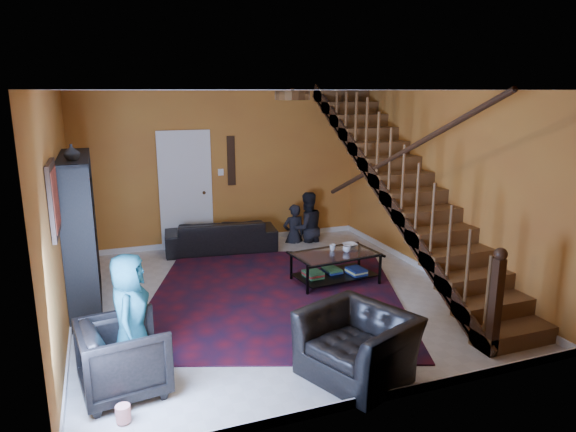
% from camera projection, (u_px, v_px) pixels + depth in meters
% --- Properties ---
extents(floor, '(5.50, 5.50, 0.00)m').
position_uv_depth(floor, '(272.00, 296.00, 7.18)').
color(floor, beige).
rests_on(floor, ground).
extents(room, '(5.50, 5.50, 5.50)m').
position_uv_depth(room, '(163.00, 273.00, 7.93)').
color(room, '#B97729').
rests_on(room, ground).
extents(staircase, '(0.95, 5.02, 3.18)m').
position_uv_depth(staircase, '(407.00, 188.00, 7.56)').
color(staircase, brown).
rests_on(staircase, floor).
extents(bookshelf, '(0.35, 1.80, 2.00)m').
position_uv_depth(bookshelf, '(82.00, 235.00, 6.68)').
color(bookshelf, black).
rests_on(bookshelf, floor).
extents(door, '(0.82, 0.05, 2.05)m').
position_uv_depth(door, '(186.00, 192.00, 9.18)').
color(door, silver).
rests_on(door, floor).
extents(framed_picture, '(0.04, 0.74, 0.74)m').
position_uv_depth(framed_picture, '(53.00, 199.00, 5.08)').
color(framed_picture, maroon).
rests_on(framed_picture, room).
extents(wall_hanging, '(0.14, 0.03, 0.90)m').
position_uv_depth(wall_hanging, '(231.00, 161.00, 9.35)').
color(wall_hanging, black).
rests_on(wall_hanging, room).
extents(ceiling_fixture, '(0.40, 0.40, 0.10)m').
position_uv_depth(ceiling_fixture, '(292.00, 95.00, 5.80)').
color(ceiling_fixture, '#3F2814').
rests_on(ceiling_fixture, room).
extents(rug, '(4.50, 4.80, 0.02)m').
position_uv_depth(rug, '(275.00, 294.00, 7.21)').
color(rug, '#440C16').
rests_on(rug, floor).
extents(sofa, '(2.03, 1.01, 0.57)m').
position_uv_depth(sofa, '(221.00, 235.00, 9.15)').
color(sofa, black).
rests_on(sofa, floor).
extents(armchair_left, '(0.88, 0.86, 0.71)m').
position_uv_depth(armchair_left, '(124.00, 357.00, 4.82)').
color(armchair_left, black).
rests_on(armchair_left, floor).
extents(armchair_right, '(1.22, 1.29, 0.66)m').
position_uv_depth(armchair_right, '(358.00, 345.00, 5.10)').
color(armchair_right, black).
rests_on(armchair_right, floor).
extents(person_adult_a, '(0.44, 0.29, 1.18)m').
position_uv_depth(person_adult_a, '(294.00, 235.00, 9.70)').
color(person_adult_a, black).
rests_on(person_adult_a, sofa).
extents(person_adult_b, '(0.72, 0.58, 1.39)m').
position_uv_depth(person_adult_b, '(307.00, 228.00, 9.77)').
color(person_adult_b, black).
rests_on(person_adult_b, sofa).
extents(person_child, '(0.54, 0.70, 1.26)m').
position_uv_depth(person_child, '(130.00, 314.00, 5.09)').
color(person_child, '#1B6167').
rests_on(person_child, armchair_left).
extents(coffee_table, '(1.29, 0.85, 0.46)m').
position_uv_depth(coffee_table, '(335.00, 266.00, 7.61)').
color(coffee_table, black).
rests_on(coffee_table, floor).
extents(cup_a, '(0.12, 0.12, 0.09)m').
position_uv_depth(cup_a, '(347.00, 249.00, 7.61)').
color(cup_a, '#999999').
rests_on(cup_a, coffee_table).
extents(cup_b, '(0.11, 0.11, 0.09)m').
position_uv_depth(cup_b, '(332.00, 247.00, 7.70)').
color(cup_b, '#999999').
rests_on(cup_b, coffee_table).
extents(bowl, '(0.22, 0.22, 0.05)m').
position_uv_depth(bowl, '(350.00, 245.00, 7.86)').
color(bowl, '#999999').
rests_on(bowl, coffee_table).
extents(vase, '(0.18, 0.18, 0.19)m').
position_uv_depth(vase, '(72.00, 152.00, 5.96)').
color(vase, '#999999').
rests_on(vase, bookshelf).
extents(popcorn_bucket, '(0.14, 0.14, 0.15)m').
position_uv_depth(popcorn_bucket, '(123.00, 413.00, 4.41)').
color(popcorn_bucket, red).
rests_on(popcorn_bucket, rug).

